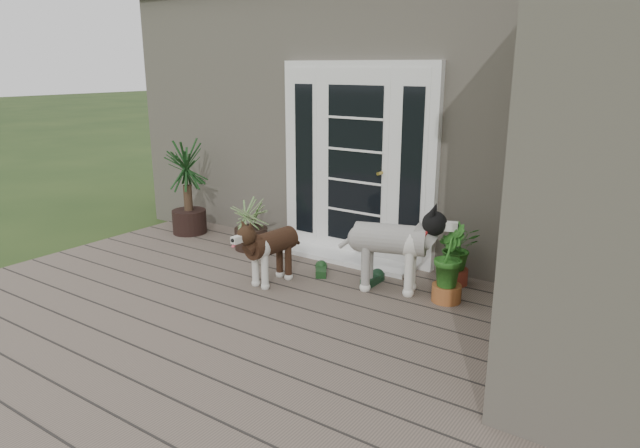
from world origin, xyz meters
The scene contains 14 objects.
deck centered at (0.00, 0.40, 0.06)m, with size 6.20×4.60×0.12m, color #6B5B4C.
house_main centered at (0.00, 4.65, 1.55)m, with size 7.40×4.00×3.10m, color #665E54.
door_unit centered at (-0.20, 2.60, 1.19)m, with size 1.90×0.14×2.15m, color white.
door_step centered at (-0.20, 2.40, 0.14)m, with size 1.60×0.40×0.05m, color white.
brindle_dog centered at (-0.43, 1.39, 0.43)m, with size 0.31×0.73×0.61m, color #3F2516, non-canonical shape.
white_dog centered at (0.62, 1.88, 0.50)m, with size 0.39×0.91×0.76m, color silver, non-canonical shape.
spider_plant centered at (-1.33, 2.10, 0.46)m, with size 0.64×0.64×0.68m, color #85A465, non-canonical shape.
yucca centered at (-2.43, 2.15, 0.71)m, with size 0.82×0.82×1.19m, color black, non-canonical shape.
herb_a centered at (1.09, 2.40, 0.38)m, with size 0.41×0.41×0.52m, color #18561D.
herb_b centered at (1.18, 1.94, 0.38)m, with size 0.35×0.35×0.53m, color #28661D.
herb_c centered at (1.92, 2.40, 0.40)m, with size 0.37×0.37×0.57m, color #2C621C.
sapling centered at (2.16, 1.33, 0.98)m, with size 0.51×0.51×1.72m, color #2B611B, non-canonical shape.
clog_left centered at (-0.17, 1.86, 0.17)m, with size 0.15×0.32×0.10m, color #163816, non-canonical shape.
clog_right centered at (0.40, 1.94, 0.17)m, with size 0.16×0.34×0.10m, color black, non-canonical shape.
Camera 1 is at (3.00, -2.73, 2.22)m, focal length 32.00 mm.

